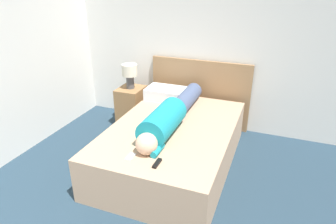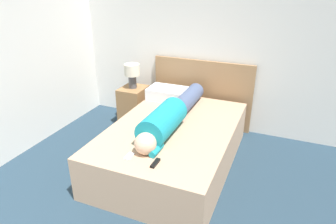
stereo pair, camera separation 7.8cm
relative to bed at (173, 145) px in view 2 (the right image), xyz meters
The scene contains 9 objects.
wall_back 1.63m from the bed, 78.55° to the left, with size 5.49×0.06×2.60m.
bed is the anchor object (origin of this frame).
headboard 1.18m from the bed, 90.00° to the left, with size 1.49×0.04×1.01m.
nightstand 1.27m from the bed, 140.18° to the left, with size 0.36×0.42×0.58m.
table_lamp 1.39m from the bed, 140.18° to the left, with size 0.23×0.23×0.36m.
person_lying 0.39m from the bed, 169.34° to the right, with size 0.32×1.73×0.32m.
pillow_near_headboard 0.92m from the bed, 114.80° to the left, with size 0.61×0.36×0.16m.
tv_remote 0.84m from the bed, 80.34° to the right, with size 0.04×0.15×0.02m.
cell_phone 0.82m from the bed, 101.38° to the right, with size 0.06×0.13×0.01m.
Camera 2 is at (0.90, -0.12, 2.10)m, focal length 32.00 mm.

